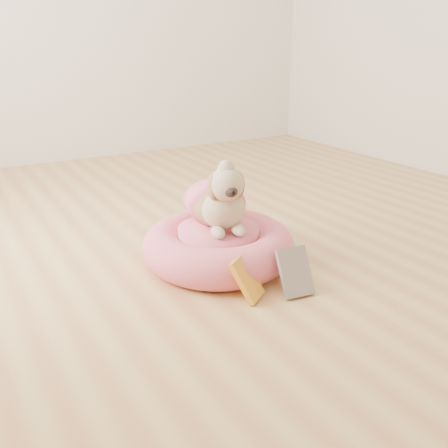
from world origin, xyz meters
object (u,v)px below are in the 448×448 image
pet_bed (218,246)px  book_white (295,272)px  dog (218,189)px  book_yellow (247,279)px

pet_bed → book_white: size_ratio=3.42×
pet_bed → dog: 0.26m
dog → book_yellow: 0.46m
pet_bed → book_yellow: pet_bed is taller
pet_bed → dog: (0.01, 0.03, 0.26)m
dog → book_white: size_ratio=2.25×
pet_bed → book_yellow: size_ratio=3.81×
dog → pet_bed: bearing=-101.8°
pet_bed → dog: bearing=65.1°
dog → book_white: bearing=-62.3°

